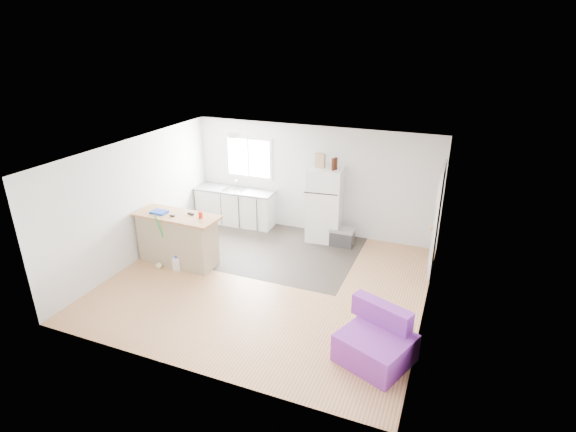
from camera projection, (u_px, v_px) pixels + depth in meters
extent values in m
cube|color=#A77246|center=(267.00, 282.00, 8.18)|extent=(5.50, 5.00, 0.01)
cube|color=white|center=(264.00, 153.00, 7.26)|extent=(5.50, 5.00, 0.01)
cube|color=silver|center=(313.00, 180.00, 9.86)|extent=(5.50, 0.01, 2.40)
cube|color=silver|center=(182.00, 294.00, 5.58)|extent=(5.50, 0.01, 2.40)
cube|color=silver|center=(136.00, 200.00, 8.67)|extent=(0.01, 5.00, 2.40)
cube|color=silver|center=(431.00, 248.00, 6.77)|extent=(0.01, 5.00, 2.40)
cube|color=#312B25|center=(260.00, 247.00, 9.50)|extent=(4.05, 2.50, 0.00)
cube|color=white|center=(249.00, 158.00, 10.26)|extent=(1.18, 0.04, 0.98)
cube|color=white|center=(248.00, 158.00, 10.24)|extent=(1.05, 0.01, 0.85)
cube|color=white|center=(248.00, 158.00, 10.23)|extent=(0.03, 0.02, 0.85)
cube|color=white|center=(437.00, 221.00, 8.18)|extent=(0.05, 0.82, 2.03)
cube|color=white|center=(437.00, 221.00, 8.18)|extent=(0.03, 0.92, 2.10)
sphere|color=gold|center=(432.00, 228.00, 7.93)|extent=(0.07, 0.07, 0.07)
cylinder|color=white|center=(234.00, 135.00, 8.72)|extent=(0.30, 0.30, 0.07)
cube|color=white|center=(236.00, 207.00, 10.54)|extent=(1.85, 0.62, 0.80)
cube|color=slate|center=(235.00, 190.00, 10.38)|extent=(1.90, 0.65, 0.04)
cube|color=silver|center=(234.00, 191.00, 10.35)|extent=(0.52, 0.40, 0.05)
cube|color=tan|center=(178.00, 240.00, 8.68)|extent=(1.53, 0.59, 0.98)
cube|color=tan|center=(177.00, 216.00, 8.47)|extent=(1.68, 0.69, 0.04)
cube|color=white|center=(325.00, 204.00, 9.58)|extent=(0.77, 0.73, 1.61)
cube|color=black|center=(320.00, 194.00, 9.15)|extent=(0.71, 0.08, 0.02)
cube|color=silver|center=(307.00, 182.00, 9.17)|extent=(0.03, 0.02, 0.29)
cube|color=silver|center=(307.00, 214.00, 9.44)|extent=(0.03, 0.02, 0.56)
cube|color=#323234|center=(342.00, 238.00, 9.52)|extent=(0.49, 0.33, 0.32)
cube|color=gray|center=(342.00, 230.00, 9.45)|extent=(0.51, 0.35, 0.06)
cube|color=purple|center=(375.00, 348.00, 6.15)|extent=(1.14, 1.11, 0.42)
cube|color=purple|center=(382.00, 313.00, 6.28)|extent=(0.91, 0.53, 0.31)
cube|color=silver|center=(177.00, 264.00, 8.55)|extent=(0.16, 0.14, 0.25)
cylinder|color=#1B3DBF|center=(176.00, 257.00, 8.49)|extent=(0.06, 0.06, 0.05)
cylinder|color=green|center=(164.00, 240.00, 8.48)|extent=(0.11, 0.30, 1.09)
sphere|color=beige|center=(159.00, 266.00, 8.63)|extent=(0.13, 0.13, 0.13)
cylinder|color=red|center=(201.00, 215.00, 8.31)|extent=(0.10, 0.10, 0.12)
cube|color=#143EBD|center=(159.00, 212.00, 8.54)|extent=(0.31, 0.23, 0.04)
cube|color=black|center=(191.00, 214.00, 8.47)|extent=(0.15, 0.09, 0.03)
cube|color=black|center=(172.00, 216.00, 8.38)|extent=(0.10, 0.04, 0.03)
cube|color=tan|center=(320.00, 161.00, 9.25)|extent=(0.21, 0.11, 0.30)
cylinder|color=#331509|center=(333.00, 164.00, 9.08)|extent=(0.09, 0.09, 0.25)
cylinder|color=#331509|center=(336.00, 163.00, 9.14)|extent=(0.09, 0.09, 0.25)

